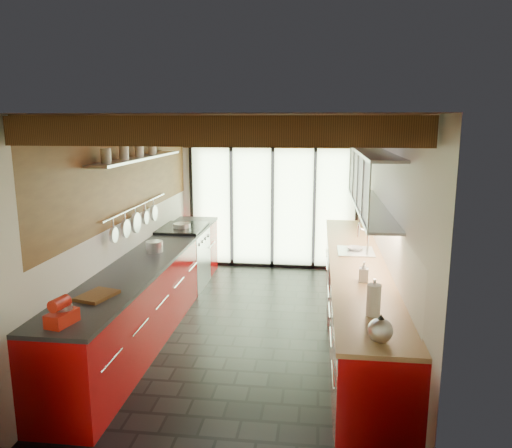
% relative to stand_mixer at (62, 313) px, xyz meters
% --- Properties ---
extents(ground, '(5.50, 5.50, 0.00)m').
position_rel_stand_mixer_xyz_m(ground, '(1.27, 2.24, -1.01)').
color(ground, black).
rests_on(ground, ground).
extents(room_shell, '(5.50, 5.50, 5.50)m').
position_rel_stand_mixer_xyz_m(room_shell, '(1.27, 2.24, 0.64)').
color(room_shell, silver).
rests_on(room_shell, ground).
extents(ceiling_beams, '(3.14, 5.06, 4.90)m').
position_rel_stand_mixer_xyz_m(ceiling_beams, '(1.27, 2.62, 1.45)').
color(ceiling_beams, '#593316').
rests_on(ceiling_beams, ground).
extents(glass_door, '(2.95, 0.10, 2.90)m').
position_rel_stand_mixer_xyz_m(glass_door, '(1.27, 4.94, 0.64)').
color(glass_door, '#C6EAAD').
rests_on(glass_door, ground).
extents(left_counter, '(0.68, 5.00, 0.92)m').
position_rel_stand_mixer_xyz_m(left_counter, '(-0.01, 2.24, -0.55)').
color(left_counter, '#A2080A').
rests_on(left_counter, ground).
extents(range_stove, '(0.66, 0.90, 0.97)m').
position_rel_stand_mixer_xyz_m(range_stove, '(-0.01, 3.69, -0.54)').
color(range_stove, silver).
rests_on(range_stove, ground).
extents(right_counter, '(0.68, 5.00, 0.92)m').
position_rel_stand_mixer_xyz_m(right_counter, '(2.54, 2.24, -0.55)').
color(right_counter, '#A2080A').
rests_on(right_counter, ground).
extents(sink_assembly, '(0.45, 0.52, 0.43)m').
position_rel_stand_mixer_xyz_m(sink_assembly, '(2.56, 2.64, -0.05)').
color(sink_assembly, silver).
rests_on(sink_assembly, right_counter).
extents(upper_cabinets_right, '(0.34, 3.00, 3.00)m').
position_rel_stand_mixer_xyz_m(upper_cabinets_right, '(2.70, 2.54, 0.84)').
color(upper_cabinets_right, silver).
rests_on(upper_cabinets_right, ground).
extents(left_wall_fixtures, '(0.28, 2.60, 0.96)m').
position_rel_stand_mixer_xyz_m(left_wall_fixtures, '(-0.20, 2.43, 0.83)').
color(left_wall_fixtures, silver).
rests_on(left_wall_fixtures, ground).
extents(stand_mixer, '(0.20, 0.29, 0.24)m').
position_rel_stand_mixer_xyz_m(stand_mixer, '(0.00, 0.00, 0.00)').
color(stand_mixer, red).
rests_on(stand_mixer, left_counter).
extents(pot_large, '(0.22, 0.22, 0.14)m').
position_rel_stand_mixer_xyz_m(pot_large, '(0.00, 2.34, -0.03)').
color(pot_large, silver).
rests_on(pot_large, left_counter).
extents(pot_small, '(0.30, 0.30, 0.10)m').
position_rel_stand_mixer_xyz_m(pot_small, '(0.00, 3.64, -0.04)').
color(pot_small, silver).
rests_on(pot_small, left_counter).
extents(cutting_board, '(0.35, 0.43, 0.03)m').
position_rel_stand_mixer_xyz_m(cutting_board, '(0.00, 0.65, -0.08)').
color(cutting_board, brown).
rests_on(cutting_board, left_counter).
extents(kettle, '(0.25, 0.27, 0.22)m').
position_rel_stand_mixer_xyz_m(kettle, '(2.54, -0.01, 0.00)').
color(kettle, silver).
rests_on(kettle, right_counter).
extents(paper_towel, '(0.13, 0.13, 0.33)m').
position_rel_stand_mixer_xyz_m(paper_towel, '(2.54, 0.50, 0.04)').
color(paper_towel, white).
rests_on(paper_towel, right_counter).
extents(soap_bottle, '(0.11, 0.11, 0.22)m').
position_rel_stand_mixer_xyz_m(soap_bottle, '(2.54, 1.44, 0.01)').
color(soap_bottle, silver).
rests_on(soap_bottle, right_counter).
extents(bowl, '(0.25, 0.25, 0.05)m').
position_rel_stand_mixer_xyz_m(bowl, '(2.54, 2.71, -0.07)').
color(bowl, silver).
rests_on(bowl, right_counter).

